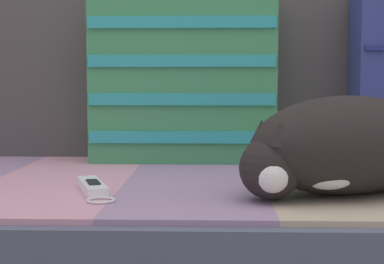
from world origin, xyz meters
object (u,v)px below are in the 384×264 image
at_px(game_remote_near, 93,188).
at_px(throw_pillow_striped, 183,80).
at_px(couch, 257,263).
at_px(sleeping_cat, 342,148).

bearing_deg(game_remote_near, throw_pillow_striped, 71.66).
bearing_deg(couch, sleeping_cat, -57.37).
distance_m(throw_pillow_striped, game_remote_near, 0.50).
height_order(couch, sleeping_cat, sleeping_cat).
bearing_deg(sleeping_cat, throw_pillow_striped, 124.59).
distance_m(throw_pillow_striped, sleeping_cat, 0.55).
xyz_separation_m(throw_pillow_striped, sleeping_cat, (0.30, -0.44, -0.12)).
relative_size(couch, game_remote_near, 8.70).
bearing_deg(throw_pillow_striped, sleeping_cat, -55.41).
relative_size(throw_pillow_striped, game_remote_near, 2.31).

